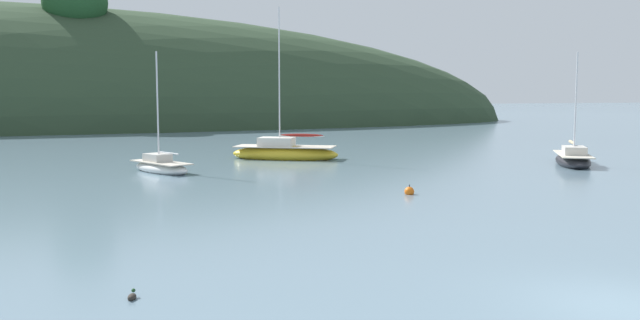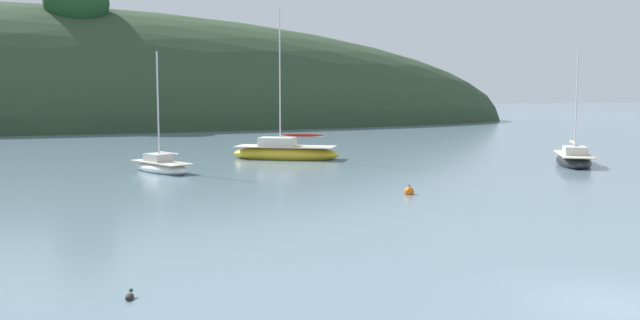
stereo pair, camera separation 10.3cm
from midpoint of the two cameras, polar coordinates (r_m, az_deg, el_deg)
The scene contains 6 objects.
ground_plane at distance 16.01m, azimuth 24.12°, elevation -11.30°, with size 400.00×400.00×0.00m, color slate.
sailboat_grey_yawl at distance 39.20m, azimuth -13.25°, elevation -0.53°, with size 3.54×5.01×6.98m.
sailboat_black_sloop at distance 44.52m, azimuth 20.79°, elevation 0.06°, with size 4.74×5.97×7.17m.
sailboat_yellow_far at distance 45.52m, azimuth -2.94°, elevation 0.65°, with size 7.58×5.73×10.41m.
mooring_buoy_inner at distance 30.20m, azimuth 7.67°, elevation -2.68°, with size 0.44×0.44×0.54m.
duck_lone_right at distance 15.74m, azimuth -15.67°, elevation -11.10°, with size 0.27×0.42×0.24m.
Camera 2 is at (-10.47, -11.18, 4.59)m, focal length 37.70 mm.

